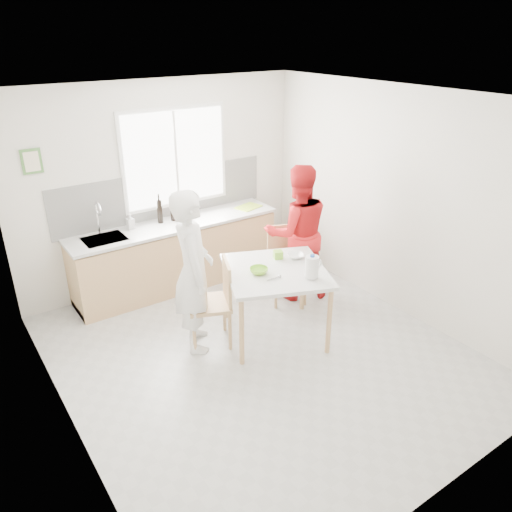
# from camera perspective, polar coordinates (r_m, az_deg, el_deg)

# --- Properties ---
(ground) EXTENTS (4.50, 4.50, 0.00)m
(ground) POSITION_cam_1_polar(r_m,az_deg,el_deg) (5.58, 0.46, -11.06)
(ground) COLOR #B7B7B2
(ground) RESTS_ON ground
(room_shell) EXTENTS (4.50, 4.50, 4.50)m
(room_shell) POSITION_cam_1_polar(r_m,az_deg,el_deg) (4.81, 0.52, 5.03)
(room_shell) COLOR silver
(room_shell) RESTS_ON ground
(window) EXTENTS (1.50, 0.06, 1.30)m
(window) POSITION_cam_1_polar(r_m,az_deg,el_deg) (6.74, -9.21, 11.03)
(window) COLOR white
(window) RESTS_ON room_shell
(backsplash) EXTENTS (3.00, 0.02, 0.65)m
(backsplash) POSITION_cam_1_polar(r_m,az_deg,el_deg) (6.80, -10.50, 6.88)
(backsplash) COLOR white
(backsplash) RESTS_ON room_shell
(picture_frame) EXTENTS (0.22, 0.03, 0.28)m
(picture_frame) POSITION_cam_1_polar(r_m,az_deg,el_deg) (6.18, -24.27, 9.83)
(picture_frame) COLOR #4A803A
(picture_frame) RESTS_ON room_shell
(kitchen_counter) EXTENTS (2.84, 0.64, 1.37)m
(kitchen_counter) POSITION_cam_1_polar(r_m,az_deg,el_deg) (6.84, -8.99, -0.15)
(kitchen_counter) COLOR tan
(kitchen_counter) RESTS_ON ground
(dining_table) EXTENTS (1.42, 1.42, 0.84)m
(dining_table) POSITION_cam_1_polar(r_m,az_deg,el_deg) (5.53, 2.24, -2.35)
(dining_table) COLOR silver
(dining_table) RESTS_ON ground
(chair_left) EXTENTS (0.59, 0.59, 0.99)m
(chair_left) POSITION_cam_1_polar(r_m,az_deg,el_deg) (5.51, -4.63, -4.92)
(chair_left) COLOR tan
(chair_left) RESTS_ON ground
(chair_far) EXTENTS (0.59, 0.59, 0.97)m
(chair_far) POSITION_cam_1_polar(r_m,az_deg,el_deg) (6.42, 3.42, -0.45)
(chair_far) COLOR tan
(chair_far) RESTS_ON ground
(person_white) EXTENTS (0.65, 0.78, 1.81)m
(person_white) POSITION_cam_1_polar(r_m,az_deg,el_deg) (5.32, -7.19, -1.78)
(person_white) COLOR white
(person_white) RESTS_ON ground
(person_red) EXTENTS (1.05, 0.95, 1.77)m
(person_red) POSITION_cam_1_polar(r_m,az_deg,el_deg) (6.36, 4.75, 2.67)
(person_red) COLOR red
(person_red) RESTS_ON ground
(bowl_green) EXTENTS (0.26, 0.26, 0.06)m
(bowl_green) POSITION_cam_1_polar(r_m,az_deg,el_deg) (5.39, 0.33, -1.68)
(bowl_green) COLOR #86CE2F
(bowl_green) RESTS_ON dining_table
(bowl_white) EXTENTS (0.25, 0.25, 0.05)m
(bowl_white) POSITION_cam_1_polar(r_m,az_deg,el_deg) (5.77, 4.53, 0.02)
(bowl_white) COLOR white
(bowl_white) RESTS_ON dining_table
(milk_jug) EXTENTS (0.20, 0.14, 0.26)m
(milk_jug) POSITION_cam_1_polar(r_m,az_deg,el_deg) (5.28, 6.44, -1.19)
(milk_jug) COLOR white
(milk_jug) RESTS_ON dining_table
(green_box) EXTENTS (0.13, 0.13, 0.09)m
(green_box) POSITION_cam_1_polar(r_m,az_deg,el_deg) (5.74, 2.54, 0.16)
(green_box) COLOR #76BA2B
(green_box) RESTS_ON dining_table
(spoon) EXTENTS (0.16, 0.02, 0.01)m
(spoon) POSITION_cam_1_polar(r_m,az_deg,el_deg) (5.28, 2.01, -2.57)
(spoon) COLOR #A5A5AA
(spoon) RESTS_ON dining_table
(cutting_board) EXTENTS (0.40, 0.33, 0.01)m
(cutting_board) POSITION_cam_1_polar(r_m,az_deg,el_deg) (7.14, -0.88, 5.63)
(cutting_board) COLOR #B0DA32
(cutting_board) RESTS_ON kitchen_counter
(wine_bottle_a) EXTENTS (0.07, 0.07, 0.32)m
(wine_bottle_a) POSITION_cam_1_polar(r_m,az_deg,el_deg) (6.63, -10.95, 5.05)
(wine_bottle_a) COLOR black
(wine_bottle_a) RESTS_ON kitchen_counter
(wine_bottle_b) EXTENTS (0.07, 0.07, 0.30)m
(wine_bottle_b) POSITION_cam_1_polar(r_m,az_deg,el_deg) (6.69, -9.48, 5.25)
(wine_bottle_b) COLOR black
(wine_bottle_b) RESTS_ON kitchen_counter
(jar_amber) EXTENTS (0.06, 0.06, 0.16)m
(jar_amber) POSITION_cam_1_polar(r_m,az_deg,el_deg) (6.66, -8.81, 4.59)
(jar_amber) COLOR brown
(jar_amber) RESTS_ON kitchen_counter
(soap_bottle) EXTENTS (0.09, 0.09, 0.19)m
(soap_bottle) POSITION_cam_1_polar(r_m,az_deg,el_deg) (6.54, -14.18, 3.89)
(soap_bottle) COLOR #999999
(soap_bottle) RESTS_ON kitchen_counter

